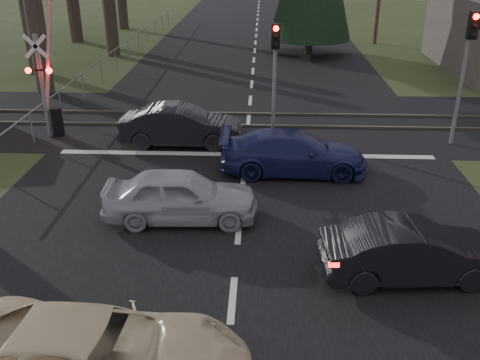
# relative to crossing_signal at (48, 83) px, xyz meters

# --- Properties ---
(ground) EXTENTS (120.00, 120.00, 0.00)m
(ground) POSITION_rel_crossing_signal_xyz_m (7.27, -9.79, -2.06)
(ground) COLOR #2B391A
(ground) RESTS_ON ground
(road) EXTENTS (14.00, 100.00, 0.01)m
(road) POSITION_rel_crossing_signal_xyz_m (7.27, 0.21, -2.05)
(road) COLOR black
(road) RESTS_ON ground
(rail_corridor) EXTENTS (120.00, 8.00, 0.01)m
(rail_corridor) POSITION_rel_crossing_signal_xyz_m (7.27, 2.21, -2.05)
(rail_corridor) COLOR black
(rail_corridor) RESTS_ON ground
(stop_line) EXTENTS (13.00, 0.35, 0.00)m
(stop_line) POSITION_rel_crossing_signal_xyz_m (7.27, -1.59, -2.05)
(stop_line) COLOR silver
(stop_line) RESTS_ON ground
(rail_near) EXTENTS (120.00, 0.12, 0.10)m
(rail_near) POSITION_rel_crossing_signal_xyz_m (7.27, 1.41, -2.01)
(rail_near) COLOR #59544C
(rail_near) RESTS_ON ground
(rail_far) EXTENTS (120.00, 0.12, 0.10)m
(rail_far) POSITION_rel_crossing_signal_xyz_m (7.27, 3.01, -2.01)
(rail_far) COLOR #59544C
(rail_far) RESTS_ON ground
(crossing_signal) EXTENTS (1.62, 0.38, 6.96)m
(crossing_signal) POSITION_rel_crossing_signal_xyz_m (0.00, 0.00, 0.00)
(crossing_signal) COLOR slate
(crossing_signal) RESTS_ON ground
(traffic_signal_right) EXTENTS (0.68, 0.48, 4.70)m
(traffic_signal_right) POSITION_rel_crossing_signal_xyz_m (14.82, -0.31, 1.26)
(traffic_signal_right) COLOR slate
(traffic_signal_right) RESTS_ON ground
(traffic_signal_center) EXTENTS (0.32, 0.48, 4.10)m
(traffic_signal_center) POSITION_rel_crossing_signal_xyz_m (8.27, 0.89, 0.75)
(traffic_signal_center) COLOR slate
(traffic_signal_center) RESTS_ON ground
(fence_left) EXTENTS (0.10, 36.00, 1.20)m
(fence_left) POSITION_rel_crossing_signal_xyz_m (-0.53, 12.71, -2.06)
(fence_left) COLOR slate
(fence_left) RESTS_ON ground
(dark_hatchback) EXTENTS (4.05, 1.72, 1.30)m
(dark_hatchback) POSITION_rel_crossing_signal_xyz_m (11.15, -8.79, -1.41)
(dark_hatchback) COLOR black
(dark_hatchback) RESTS_ON ground
(silver_car) EXTENTS (4.12, 1.79, 1.38)m
(silver_car) POSITION_rel_crossing_signal_xyz_m (5.71, -6.31, -1.37)
(silver_car) COLOR #A6A9AE
(silver_car) RESTS_ON ground
(blue_sedan) EXTENTS (4.65, 1.91, 1.35)m
(blue_sedan) POSITION_rel_crossing_signal_xyz_m (8.85, -3.03, -1.38)
(blue_sedan) COLOR #1A1F50
(blue_sedan) RESTS_ON ground
(dark_car_far) EXTENTS (4.37, 1.53, 1.44)m
(dark_car_far) POSITION_rel_crossing_signal_xyz_m (4.92, -0.67, -1.34)
(dark_car_far) COLOR black
(dark_car_far) RESTS_ON ground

